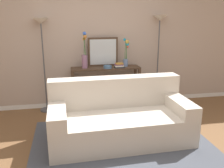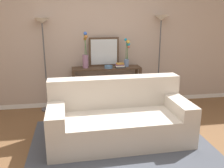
{
  "view_description": "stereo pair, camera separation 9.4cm",
  "coord_description": "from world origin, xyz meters",
  "px_view_note": "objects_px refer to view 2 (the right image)",
  "views": [
    {
      "loc": [
        -0.59,
        -2.79,
        1.78
      ],
      "look_at": [
        0.16,
        1.09,
        0.68
      ],
      "focal_mm": 39.35,
      "sensor_mm": 36.0,
      "label": 1
    },
    {
      "loc": [
        -0.49,
        -2.81,
        1.78
      ],
      "look_at": [
        0.16,
        1.09,
        0.68
      ],
      "focal_mm": 39.35,
      "sensor_mm": 36.0,
      "label": 2
    }
  ],
  "objects_px": {
    "vase_short_flowers": "(127,53)",
    "fruit_bowl": "(108,67)",
    "book_row_under_console": "(87,106)",
    "book_stack": "(120,66)",
    "couch": "(118,119)",
    "wall_mirror": "(104,52)",
    "vase_tall_flowers": "(85,56)",
    "floor_lamp_left": "(43,39)",
    "floor_lamp_right": "(160,35)",
    "console_table": "(107,80)"
  },
  "relations": [
    {
      "from": "vase_short_flowers",
      "to": "fruit_bowl",
      "type": "height_order",
      "value": "vase_short_flowers"
    },
    {
      "from": "book_row_under_console",
      "to": "book_stack",
      "type": "bearing_deg",
      "value": -7.97
    },
    {
      "from": "fruit_bowl",
      "to": "book_stack",
      "type": "height_order",
      "value": "book_stack"
    },
    {
      "from": "couch",
      "to": "book_row_under_console",
      "type": "bearing_deg",
      "value": 106.54
    },
    {
      "from": "wall_mirror",
      "to": "vase_tall_flowers",
      "type": "distance_m",
      "value": 0.39
    },
    {
      "from": "floor_lamp_left",
      "to": "floor_lamp_right",
      "type": "relative_size",
      "value": 0.97
    },
    {
      "from": "book_row_under_console",
      "to": "floor_lamp_left",
      "type": "bearing_deg",
      "value": 174.57
    },
    {
      "from": "fruit_bowl",
      "to": "book_row_under_console",
      "type": "bearing_deg",
      "value": 167.6
    },
    {
      "from": "console_table",
      "to": "wall_mirror",
      "type": "height_order",
      "value": "wall_mirror"
    },
    {
      "from": "floor_lamp_right",
      "to": "book_stack",
      "type": "relative_size",
      "value": 9.36
    },
    {
      "from": "couch",
      "to": "vase_short_flowers",
      "type": "bearing_deg",
      "value": 72.17
    },
    {
      "from": "couch",
      "to": "vase_tall_flowers",
      "type": "bearing_deg",
      "value": 106.15
    },
    {
      "from": "floor_lamp_left",
      "to": "vase_short_flowers",
      "type": "distance_m",
      "value": 1.58
    },
    {
      "from": "console_table",
      "to": "book_stack",
      "type": "bearing_deg",
      "value": -20.14
    },
    {
      "from": "floor_lamp_left",
      "to": "fruit_bowl",
      "type": "bearing_deg",
      "value": -8.0
    },
    {
      "from": "vase_tall_flowers",
      "to": "floor_lamp_right",
      "type": "bearing_deg",
      "value": 2.39
    },
    {
      "from": "couch",
      "to": "wall_mirror",
      "type": "distance_m",
      "value": 1.63
    },
    {
      "from": "floor_lamp_right",
      "to": "fruit_bowl",
      "type": "bearing_deg",
      "value": -171.16
    },
    {
      "from": "wall_mirror",
      "to": "vase_short_flowers",
      "type": "distance_m",
      "value": 0.45
    },
    {
      "from": "console_table",
      "to": "fruit_bowl",
      "type": "height_order",
      "value": "fruit_bowl"
    },
    {
      "from": "vase_tall_flowers",
      "to": "book_stack",
      "type": "xyz_separation_m",
      "value": [
        0.64,
        -0.1,
        -0.18
      ]
    },
    {
      "from": "couch",
      "to": "floor_lamp_left",
      "type": "xyz_separation_m",
      "value": [
        -1.13,
        1.37,
        1.06
      ]
    },
    {
      "from": "couch",
      "to": "vase_tall_flowers",
      "type": "xyz_separation_m",
      "value": [
        -0.38,
        1.31,
        0.74
      ]
    },
    {
      "from": "book_row_under_console",
      "to": "couch",
      "type": "bearing_deg",
      "value": -73.46
    },
    {
      "from": "couch",
      "to": "fruit_bowl",
      "type": "xyz_separation_m",
      "value": [
        0.04,
        1.2,
        0.54
      ]
    },
    {
      "from": "fruit_bowl",
      "to": "book_stack",
      "type": "relative_size",
      "value": 0.81
    },
    {
      "from": "floor_lamp_right",
      "to": "fruit_bowl",
      "type": "distance_m",
      "value": 1.21
    },
    {
      "from": "floor_lamp_right",
      "to": "book_stack",
      "type": "distance_m",
      "value": 1.01
    },
    {
      "from": "vase_tall_flowers",
      "to": "console_table",
      "type": "bearing_deg",
      "value": -1.34
    },
    {
      "from": "fruit_bowl",
      "to": "floor_lamp_right",
      "type": "bearing_deg",
      "value": 8.84
    },
    {
      "from": "vase_tall_flowers",
      "to": "vase_short_flowers",
      "type": "distance_m",
      "value": 0.8
    },
    {
      "from": "console_table",
      "to": "book_row_under_console",
      "type": "distance_m",
      "value": 0.65
    },
    {
      "from": "book_stack",
      "to": "fruit_bowl",
      "type": "bearing_deg",
      "value": -179.32
    },
    {
      "from": "book_stack",
      "to": "floor_lamp_left",
      "type": "bearing_deg",
      "value": 173.38
    },
    {
      "from": "vase_tall_flowers",
      "to": "book_row_under_console",
      "type": "xyz_separation_m",
      "value": [
        -0.01,
        -0.01,
        -0.99
      ]
    },
    {
      "from": "couch",
      "to": "floor_lamp_left",
      "type": "height_order",
      "value": "floor_lamp_left"
    },
    {
      "from": "vase_short_flowers",
      "to": "book_row_under_console",
      "type": "distance_m",
      "value": 1.3
    },
    {
      "from": "vase_short_flowers",
      "to": "vase_tall_flowers",
      "type": "bearing_deg",
      "value": -178.95
    },
    {
      "from": "console_table",
      "to": "floor_lamp_right",
      "type": "bearing_deg",
      "value": 3.75
    },
    {
      "from": "vase_short_flowers",
      "to": "book_row_under_console",
      "type": "bearing_deg",
      "value": -178.31
    },
    {
      "from": "wall_mirror",
      "to": "book_stack",
      "type": "distance_m",
      "value": 0.42
    },
    {
      "from": "floor_lamp_left",
      "to": "book_stack",
      "type": "distance_m",
      "value": 1.49
    },
    {
      "from": "book_stack",
      "to": "wall_mirror",
      "type": "bearing_deg",
      "value": 140.99
    },
    {
      "from": "wall_mirror",
      "to": "book_row_under_console",
      "type": "relative_size",
      "value": 2.09
    },
    {
      "from": "couch",
      "to": "floor_lamp_right",
      "type": "relative_size",
      "value": 1.13
    },
    {
      "from": "floor_lamp_left",
      "to": "floor_lamp_right",
      "type": "xyz_separation_m",
      "value": [
        2.23,
        -0.0,
        0.04
      ]
    },
    {
      "from": "couch",
      "to": "book_row_under_console",
      "type": "relative_size",
      "value": 7.3
    },
    {
      "from": "floor_lamp_left",
      "to": "book_stack",
      "type": "bearing_deg",
      "value": -6.62
    },
    {
      "from": "floor_lamp_left",
      "to": "vase_short_flowers",
      "type": "bearing_deg",
      "value": -1.73
    },
    {
      "from": "floor_lamp_left",
      "to": "floor_lamp_right",
      "type": "bearing_deg",
      "value": -0.0
    }
  ]
}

